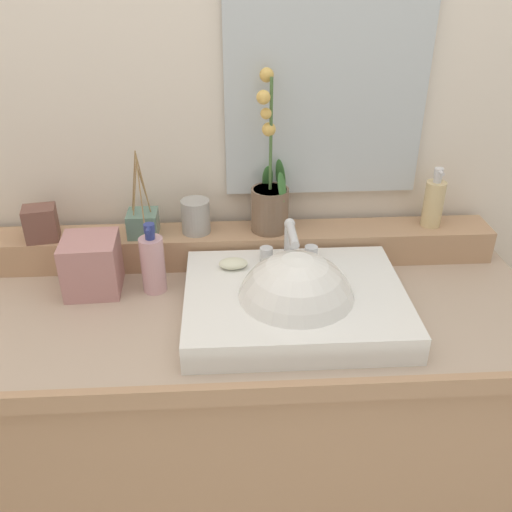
{
  "coord_description": "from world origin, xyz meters",
  "views": [
    {
      "loc": [
        -0.0,
        -1.1,
        1.61
      ],
      "look_at": [
        0.06,
        -0.01,
        0.99
      ],
      "focal_mm": 39.4,
      "sensor_mm": 36.0,
      "label": 1
    }
  ],
  "objects_px": {
    "reed_diffuser": "(144,222)",
    "lotion_bottle": "(154,263)",
    "tissue_box": "(93,265)",
    "potted_plant": "(271,197)",
    "sink_basin": "(297,307)",
    "soap_bar": "(235,263)",
    "tumbler_cup": "(197,216)",
    "soap_dispenser": "(435,202)",
    "trinket_box": "(42,223)"
  },
  "relations": [
    {
      "from": "potted_plant",
      "to": "lotion_bottle",
      "type": "height_order",
      "value": "potted_plant"
    },
    {
      "from": "soap_bar",
      "to": "trinket_box",
      "type": "distance_m",
      "value": 0.5
    },
    {
      "from": "potted_plant",
      "to": "reed_diffuser",
      "type": "height_order",
      "value": "potted_plant"
    },
    {
      "from": "reed_diffuser",
      "to": "tissue_box",
      "type": "bearing_deg",
      "value": -133.7
    },
    {
      "from": "sink_basin",
      "to": "reed_diffuser",
      "type": "height_order",
      "value": "reed_diffuser"
    },
    {
      "from": "sink_basin",
      "to": "tumbler_cup",
      "type": "relative_size",
      "value": 5.61
    },
    {
      "from": "sink_basin",
      "to": "lotion_bottle",
      "type": "bearing_deg",
      "value": 157.45
    },
    {
      "from": "soap_dispenser",
      "to": "tissue_box",
      "type": "distance_m",
      "value": 0.89
    },
    {
      "from": "sink_basin",
      "to": "potted_plant",
      "type": "height_order",
      "value": "potted_plant"
    },
    {
      "from": "soap_dispenser",
      "to": "lotion_bottle",
      "type": "relative_size",
      "value": 0.89
    },
    {
      "from": "potted_plant",
      "to": "trinket_box",
      "type": "distance_m",
      "value": 0.58
    },
    {
      "from": "tumbler_cup",
      "to": "lotion_bottle",
      "type": "xyz_separation_m",
      "value": [
        -0.1,
        -0.14,
        -0.06
      ]
    },
    {
      "from": "tissue_box",
      "to": "reed_diffuser",
      "type": "bearing_deg",
      "value": 46.3
    },
    {
      "from": "tumbler_cup",
      "to": "reed_diffuser",
      "type": "xyz_separation_m",
      "value": [
        -0.14,
        -0.01,
        -0.01
      ]
    },
    {
      "from": "soap_dispenser",
      "to": "trinket_box",
      "type": "xyz_separation_m",
      "value": [
        -1.01,
        -0.02,
        -0.02
      ]
    },
    {
      "from": "soap_dispenser",
      "to": "sink_basin",
      "type": "bearing_deg",
      "value": -144.8
    },
    {
      "from": "potted_plant",
      "to": "soap_dispenser",
      "type": "distance_m",
      "value": 0.43
    },
    {
      "from": "potted_plant",
      "to": "trinket_box",
      "type": "bearing_deg",
      "value": -177.71
    },
    {
      "from": "sink_basin",
      "to": "soap_bar",
      "type": "bearing_deg",
      "value": 139.17
    },
    {
      "from": "sink_basin",
      "to": "soap_dispenser",
      "type": "xyz_separation_m",
      "value": [
        0.4,
        0.28,
        0.12
      ]
    },
    {
      "from": "soap_bar",
      "to": "tumbler_cup",
      "type": "height_order",
      "value": "tumbler_cup"
    },
    {
      "from": "tumbler_cup",
      "to": "tissue_box",
      "type": "bearing_deg",
      "value": -153.16
    },
    {
      "from": "soap_dispenser",
      "to": "potted_plant",
      "type": "bearing_deg",
      "value": -179.94
    },
    {
      "from": "potted_plant",
      "to": "tissue_box",
      "type": "distance_m",
      "value": 0.47
    },
    {
      "from": "potted_plant",
      "to": "trinket_box",
      "type": "relative_size",
      "value": 4.62
    },
    {
      "from": "tumbler_cup",
      "to": "potted_plant",
      "type": "bearing_deg",
      "value": 1.09
    },
    {
      "from": "sink_basin",
      "to": "soap_bar",
      "type": "height_order",
      "value": "sink_basin"
    },
    {
      "from": "soap_bar",
      "to": "trinket_box",
      "type": "bearing_deg",
      "value": 164.05
    },
    {
      "from": "sink_basin",
      "to": "soap_bar",
      "type": "xyz_separation_m",
      "value": [
        -0.14,
        0.12,
        0.05
      ]
    },
    {
      "from": "lotion_bottle",
      "to": "tissue_box",
      "type": "height_order",
      "value": "lotion_bottle"
    },
    {
      "from": "reed_diffuser",
      "to": "trinket_box",
      "type": "distance_m",
      "value": 0.25
    },
    {
      "from": "trinket_box",
      "to": "lotion_bottle",
      "type": "xyz_separation_m",
      "value": [
        0.29,
        -0.12,
        -0.06
      ]
    },
    {
      "from": "reed_diffuser",
      "to": "sink_basin",
      "type": "bearing_deg",
      "value": -36.34
    },
    {
      "from": "potted_plant",
      "to": "tumbler_cup",
      "type": "xyz_separation_m",
      "value": [
        -0.19,
        -0.0,
        -0.05
      ]
    },
    {
      "from": "sink_basin",
      "to": "tissue_box",
      "type": "relative_size",
      "value": 3.6
    },
    {
      "from": "lotion_bottle",
      "to": "tumbler_cup",
      "type": "bearing_deg",
      "value": 53.71
    },
    {
      "from": "soap_bar",
      "to": "lotion_bottle",
      "type": "height_order",
      "value": "lotion_bottle"
    },
    {
      "from": "sink_basin",
      "to": "soap_dispenser",
      "type": "distance_m",
      "value": 0.5
    },
    {
      "from": "sink_basin",
      "to": "potted_plant",
      "type": "bearing_deg",
      "value": 97.53
    },
    {
      "from": "tumbler_cup",
      "to": "tissue_box",
      "type": "relative_size",
      "value": 0.64
    },
    {
      "from": "soap_bar",
      "to": "tissue_box",
      "type": "bearing_deg",
      "value": 174.87
    },
    {
      "from": "soap_bar",
      "to": "tumbler_cup",
      "type": "bearing_deg",
      "value": 120.49
    },
    {
      "from": "soap_dispenser",
      "to": "lotion_bottle",
      "type": "xyz_separation_m",
      "value": [
        -0.72,
        -0.14,
        -0.08
      ]
    },
    {
      "from": "tissue_box",
      "to": "potted_plant",
      "type": "bearing_deg",
      "value": 16.39
    },
    {
      "from": "sink_basin",
      "to": "trinket_box",
      "type": "distance_m",
      "value": 0.67
    },
    {
      "from": "potted_plant",
      "to": "reed_diffuser",
      "type": "bearing_deg",
      "value": -178.16
    },
    {
      "from": "tumbler_cup",
      "to": "soap_dispenser",
      "type": "bearing_deg",
      "value": 0.38
    },
    {
      "from": "soap_bar",
      "to": "soap_dispenser",
      "type": "relative_size",
      "value": 0.44
    },
    {
      "from": "reed_diffuser",
      "to": "lotion_bottle",
      "type": "xyz_separation_m",
      "value": [
        0.03,
        -0.13,
        -0.05
      ]
    },
    {
      "from": "potted_plant",
      "to": "lotion_bottle",
      "type": "distance_m",
      "value": 0.34
    }
  ]
}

